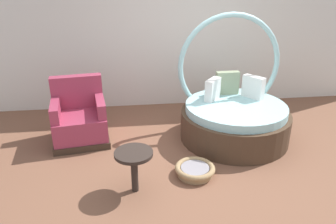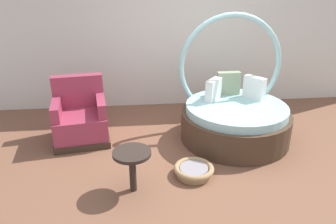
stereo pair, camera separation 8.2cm
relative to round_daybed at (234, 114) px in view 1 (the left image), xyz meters
name	(u,v)px [view 1 (the left image)]	position (x,y,z in m)	size (l,w,h in m)	color
ground_plane	(199,162)	(-0.67, -0.68, -0.39)	(8.00, 8.00, 0.02)	brown
back_wall	(176,26)	(-0.67, 1.54, 1.11)	(8.00, 0.12, 2.98)	silver
round_daybed	(234,114)	(0.00, 0.00, 0.00)	(1.64, 1.64, 1.85)	#473323
red_armchair	(80,119)	(-2.34, 0.20, -0.05)	(0.90, 0.90, 0.94)	#38281E
pet_basket	(195,170)	(-0.80, -0.98, -0.31)	(0.51, 0.51, 0.13)	#9E7F56
side_table	(134,159)	(-1.56, -1.20, 0.05)	(0.44, 0.44, 0.52)	#2D231E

